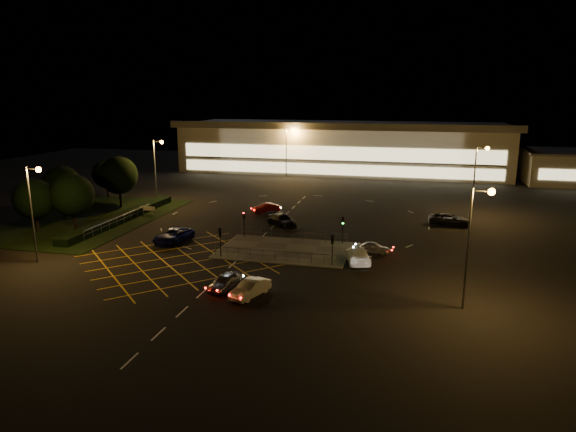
% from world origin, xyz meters
% --- Properties ---
extents(ground, '(180.00, 180.00, 0.00)m').
position_xyz_m(ground, '(0.00, 0.00, 0.00)').
color(ground, black).
rests_on(ground, ground).
extents(pedestrian_island, '(14.00, 9.00, 0.12)m').
position_xyz_m(pedestrian_island, '(2.00, -2.00, 0.06)').
color(pedestrian_island, '#4C4944').
rests_on(pedestrian_island, ground).
extents(grass_verge, '(18.00, 30.00, 0.08)m').
position_xyz_m(grass_verge, '(-28.00, 6.00, 0.04)').
color(grass_verge, black).
rests_on(grass_verge, ground).
extents(hedge, '(2.00, 26.00, 1.00)m').
position_xyz_m(hedge, '(-23.00, 6.00, 0.50)').
color(hedge, black).
rests_on(hedge, ground).
extents(supermarket, '(72.00, 26.50, 10.50)m').
position_xyz_m(supermarket, '(0.00, 61.95, 5.31)').
color(supermarket, beige).
rests_on(supermarket, ground).
extents(retail_unit_a, '(18.80, 14.80, 6.35)m').
position_xyz_m(retail_unit_a, '(46.00, 53.97, 3.21)').
color(retail_unit_a, beige).
rests_on(retail_unit_a, ground).
extents(streetlight_sw, '(1.78, 0.56, 10.03)m').
position_xyz_m(streetlight_sw, '(-21.56, -12.00, 6.56)').
color(streetlight_sw, slate).
rests_on(streetlight_sw, ground).
extents(streetlight_se, '(1.78, 0.56, 10.03)m').
position_xyz_m(streetlight_se, '(20.44, -14.00, 6.56)').
color(streetlight_se, slate).
rests_on(streetlight_se, ground).
extents(streetlight_nw, '(1.78, 0.56, 10.03)m').
position_xyz_m(streetlight_nw, '(-23.56, 18.00, 6.56)').
color(streetlight_nw, slate).
rests_on(streetlight_nw, ground).
extents(streetlight_ne, '(1.78, 0.56, 10.03)m').
position_xyz_m(streetlight_ne, '(24.44, 20.00, 6.56)').
color(streetlight_ne, slate).
rests_on(streetlight_ne, ground).
extents(streetlight_far_left, '(1.78, 0.56, 10.03)m').
position_xyz_m(streetlight_far_left, '(-9.56, 48.00, 6.56)').
color(streetlight_far_left, slate).
rests_on(streetlight_far_left, ground).
extents(streetlight_far_right, '(1.78, 0.56, 10.03)m').
position_xyz_m(streetlight_far_right, '(30.44, 50.00, 6.56)').
color(streetlight_far_right, slate).
rests_on(streetlight_far_right, ground).
extents(signal_sw, '(0.28, 0.30, 3.15)m').
position_xyz_m(signal_sw, '(-4.00, -5.99, 2.37)').
color(signal_sw, black).
rests_on(signal_sw, pedestrian_island).
extents(signal_se, '(0.28, 0.30, 3.15)m').
position_xyz_m(signal_se, '(8.00, -5.99, 2.37)').
color(signal_se, black).
rests_on(signal_se, pedestrian_island).
extents(signal_nw, '(0.28, 0.30, 3.15)m').
position_xyz_m(signal_nw, '(-4.00, 1.99, 2.37)').
color(signal_nw, black).
rests_on(signal_nw, pedestrian_island).
extents(signal_ne, '(0.28, 0.30, 3.15)m').
position_xyz_m(signal_ne, '(8.00, 1.99, 2.37)').
color(signal_ne, black).
rests_on(signal_ne, pedestrian_island).
extents(tree_a, '(5.04, 5.04, 6.86)m').
position_xyz_m(tree_a, '(-30.00, -2.00, 4.33)').
color(tree_a, black).
rests_on(tree_a, ground).
extents(tree_b, '(5.40, 5.40, 7.35)m').
position_xyz_m(tree_b, '(-32.00, 6.00, 4.64)').
color(tree_b, black).
rests_on(tree_b, ground).
extents(tree_c, '(5.76, 5.76, 7.84)m').
position_xyz_m(tree_c, '(-28.00, 14.00, 4.95)').
color(tree_c, black).
rests_on(tree_c, ground).
extents(tree_d, '(4.68, 4.68, 6.37)m').
position_xyz_m(tree_d, '(-34.00, 20.00, 4.02)').
color(tree_d, black).
rests_on(tree_d, ground).
extents(tree_e, '(5.40, 5.40, 7.35)m').
position_xyz_m(tree_e, '(-26.00, 0.00, 4.64)').
color(tree_e, black).
rests_on(tree_e, ground).
extents(car_near_silver, '(2.55, 4.34, 1.39)m').
position_xyz_m(car_near_silver, '(-0.37, -14.48, 0.69)').
color(car_near_silver, '#9EA0A5').
rests_on(car_near_silver, ground).
extents(car_queue_white, '(2.88, 4.60, 1.43)m').
position_xyz_m(car_queue_white, '(2.36, -15.60, 0.72)').
color(car_queue_white, silver).
rests_on(car_queue_white, ground).
extents(car_left_blue, '(3.63, 6.07, 1.58)m').
position_xyz_m(car_left_blue, '(-11.53, -1.79, 0.79)').
color(car_left_blue, '#0C134D').
rests_on(car_left_blue, ground).
extents(car_far_dkgrey, '(5.27, 5.09, 1.51)m').
position_xyz_m(car_far_dkgrey, '(-1.01, 8.70, 0.76)').
color(car_far_dkgrey, black).
rests_on(car_far_dkgrey, ground).
extents(car_right_silver, '(3.70, 1.75, 1.22)m').
position_xyz_m(car_right_silver, '(11.75, -0.59, 0.61)').
color(car_right_silver, silver).
rests_on(car_right_silver, ground).
extents(car_circ_red, '(4.09, 3.63, 1.35)m').
position_xyz_m(car_circ_red, '(-5.16, 15.64, 0.67)').
color(car_circ_red, maroon).
rests_on(car_circ_red, ground).
extents(car_east_grey, '(5.43, 2.51, 1.51)m').
position_xyz_m(car_east_grey, '(20.64, 14.21, 0.75)').
color(car_east_grey, black).
rests_on(car_east_grey, ground).
extents(car_approach_white, '(3.48, 5.78, 1.57)m').
position_xyz_m(car_approach_white, '(10.42, -4.26, 0.78)').
color(car_approach_white, silver).
rests_on(car_approach_white, ground).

